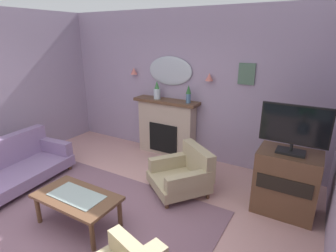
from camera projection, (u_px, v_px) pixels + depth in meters
name	position (u px, v px, depth m)	size (l,w,h in m)	color
floor	(78.00, 236.00, 3.43)	(6.42, 6.68, 0.10)	#C6938E
wall_back	(184.00, 86.00, 5.32)	(6.42, 0.10, 2.86)	#9E8CA8
patterned_rug	(89.00, 223.00, 3.58)	(3.20, 2.40, 0.01)	#7F5B6B
fireplace	(166.00, 128.00, 5.55)	(1.36, 0.36, 1.16)	tan
mantel_vase_left	(157.00, 91.00, 5.38)	(0.14, 0.14, 0.36)	silver
mantel_vase_right	(188.00, 94.00, 5.04)	(0.10, 0.10, 0.34)	#4C7093
wall_mirror	(170.00, 71.00, 5.30)	(0.96, 0.06, 0.56)	#B2BCC6
wall_sconce_left	(134.00, 71.00, 5.68)	(0.14, 0.14, 0.14)	#D17066
wall_sconce_right	(209.00, 77.00, 4.87)	(0.14, 0.14, 0.14)	#D17066
framed_picture	(247.00, 74.00, 4.58)	(0.28, 0.03, 0.36)	#4C6B56
coffee_table	(77.00, 200.00, 3.44)	(1.10, 0.60, 0.45)	brown
floral_couch	(13.00, 166.00, 4.44)	(1.02, 1.79, 0.76)	gray
armchair_by_coffee_table	(184.00, 173.00, 4.25)	(1.13, 1.14, 0.71)	tan
tv_cabinet	(286.00, 182.00, 3.72)	(0.80, 0.58, 0.90)	brown
tv_flatscreen	(294.00, 128.00, 3.45)	(0.84, 0.24, 0.65)	black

